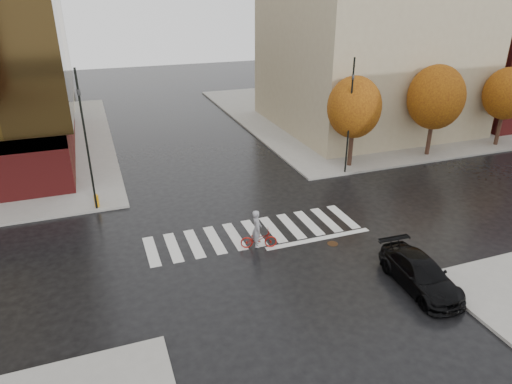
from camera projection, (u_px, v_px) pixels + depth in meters
ground at (257, 237)px, 24.29m from camera, size 120.00×120.00×0.00m
sidewalk_ne at (373, 110)px, 48.82m from camera, size 30.00×30.00×0.15m
crosswalk at (254, 233)px, 24.71m from camera, size 12.00×3.00×0.01m
building_ne_tan at (370, 24)px, 40.41m from camera, size 16.00×16.00×18.00m
building_ne_brick at (512, 42)px, 45.41m from camera, size 14.00×14.00×14.00m
tree_ne_a at (354, 107)px, 31.93m from camera, size 3.80×3.80×6.50m
tree_ne_b at (436, 97)px, 34.06m from camera, size 4.20×4.20×6.89m
tree_ne_c at (507, 94)px, 36.37m from camera, size 3.60×3.60×6.31m
sedan at (420, 274)px, 20.04m from camera, size 2.11×4.73×1.35m
cyclist at (258, 235)px, 23.03m from camera, size 1.97×1.12×2.12m
traffic_light_nw at (85, 131)px, 25.18m from camera, size 0.21×0.18×8.19m
traffic_light_ne at (350, 108)px, 30.56m from camera, size 0.22×0.24×7.91m
fire_hydrant at (96, 200)px, 27.14m from camera, size 0.29×0.29×0.82m
manhole at (333, 244)px, 23.66m from camera, size 0.70×0.70×0.01m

